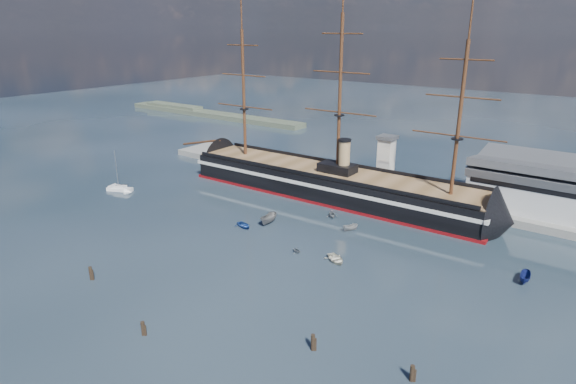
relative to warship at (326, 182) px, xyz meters
The scene contains 17 objects.
ground 22.42m from the warship, 65.06° to the right, with size 600.00×600.00×0.00m, color black.
quay 25.39m from the warship, 39.66° to the left, with size 180.00×18.00×2.00m, color slate.
quay_tower 18.79m from the warship, 46.59° to the left, with size 5.00×5.00×15.00m.
shoreline 150.05m from the warship, 150.01° to the left, with size 120.00×10.00×4.00m.
warship is the anchor object (origin of this frame).
sailboat 61.29m from the warship, 147.85° to the right, with size 7.98×5.13×12.35m.
motorboat_a 26.63m from the warship, 90.23° to the right, with size 7.53×2.76×3.01m, color slate.
motorboat_b 32.08m from the warship, 96.56° to the right, with size 3.00×1.20×1.40m, color navy.
motorboat_c 26.27m from the warship, 44.71° to the right, with size 4.94×1.81×1.98m, color gray.
motorboat_d 17.47m from the warship, 52.36° to the right, with size 5.74×2.49×2.11m, color gray.
motorboat_e 41.75m from the warship, 55.02° to the right, with size 3.37×1.35×1.57m, color beige.
motorboat_f 61.03m from the warship, 19.31° to the right, with size 5.82×2.14×2.33m, color navy.
motorboat_g 38.76m from the warship, 67.28° to the right, with size 3.90×1.69×1.43m, color slate.
piling_near_left 69.40m from the warship, 98.69° to the right, with size 0.64×0.64×3.45m, color black.
piling_near_mid 74.96m from the warship, 80.64° to the right, with size 0.64×0.64×3.10m, color black.
piling_near_right 71.04m from the warship, 59.57° to the right, with size 0.64×0.64×3.39m, color black.
piling_far_right 77.66m from the warship, 49.24° to the right, with size 0.64×0.64×3.20m, color black.
Camera 1 is at (59.63, -52.68, 46.19)m, focal length 30.00 mm.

